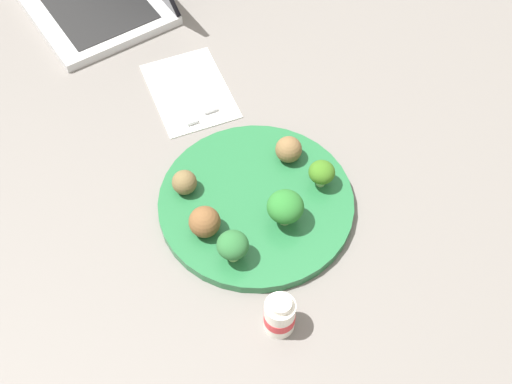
# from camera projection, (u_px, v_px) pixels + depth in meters

# --- Properties ---
(ground_plane) EXTENTS (4.00, 4.00, 0.00)m
(ground_plane) POSITION_uv_depth(u_px,v_px,m) (256.00, 206.00, 0.99)
(ground_plane) COLOR slate
(plate) EXTENTS (0.28, 0.28, 0.02)m
(plate) POSITION_uv_depth(u_px,v_px,m) (256.00, 203.00, 0.98)
(plate) COLOR #236638
(plate) RESTS_ON ground_plane
(broccoli_floret_back_right) EXTENTS (0.05, 0.05, 0.06)m
(broccoli_floret_back_right) POSITION_uv_depth(u_px,v_px,m) (285.00, 207.00, 0.92)
(broccoli_floret_back_right) COLOR #8EC47A
(broccoli_floret_back_right) RESTS_ON plate
(broccoli_floret_mid_left) EXTENTS (0.04, 0.04, 0.04)m
(broccoli_floret_mid_left) POSITION_uv_depth(u_px,v_px,m) (322.00, 173.00, 0.97)
(broccoli_floret_mid_left) COLOR #97CF7C
(broccoli_floret_mid_left) RESTS_ON plate
(broccoli_floret_mid_right) EXTENTS (0.04, 0.04, 0.05)m
(broccoli_floret_mid_right) POSITION_uv_depth(u_px,v_px,m) (233.00, 246.00, 0.89)
(broccoli_floret_mid_right) COLOR #98C978
(broccoli_floret_mid_right) RESTS_ON plate
(meatball_far_rim) EXTENTS (0.04, 0.04, 0.04)m
(meatball_far_rim) POSITION_uv_depth(u_px,v_px,m) (289.00, 149.00, 1.00)
(meatball_far_rim) COLOR brown
(meatball_far_rim) RESTS_ON plate
(meatball_front_left) EXTENTS (0.04, 0.04, 0.04)m
(meatball_front_left) POSITION_uv_depth(u_px,v_px,m) (184.00, 182.00, 0.97)
(meatball_front_left) COLOR brown
(meatball_front_left) RESTS_ON plate
(meatball_near_rim) EXTENTS (0.04, 0.04, 0.04)m
(meatball_near_rim) POSITION_uv_depth(u_px,v_px,m) (205.00, 222.00, 0.93)
(meatball_near_rim) COLOR brown
(meatball_near_rim) RESTS_ON plate
(napkin) EXTENTS (0.18, 0.13, 0.01)m
(napkin) POSITION_uv_depth(u_px,v_px,m) (187.00, 91.00, 1.11)
(napkin) COLOR white
(napkin) RESTS_ON ground_plane
(fork) EXTENTS (0.12, 0.02, 0.01)m
(fork) POSITION_uv_depth(u_px,v_px,m) (199.00, 89.00, 1.11)
(fork) COLOR silver
(fork) RESTS_ON napkin
(knife) EXTENTS (0.15, 0.02, 0.01)m
(knife) POSITION_uv_depth(u_px,v_px,m) (178.00, 95.00, 1.10)
(knife) COLOR silver
(knife) RESTS_ON napkin
(yogurt_bottle) EXTENTS (0.04, 0.04, 0.07)m
(yogurt_bottle) POSITION_uv_depth(u_px,v_px,m) (280.00, 315.00, 0.86)
(yogurt_bottle) COLOR white
(yogurt_bottle) RESTS_ON ground_plane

